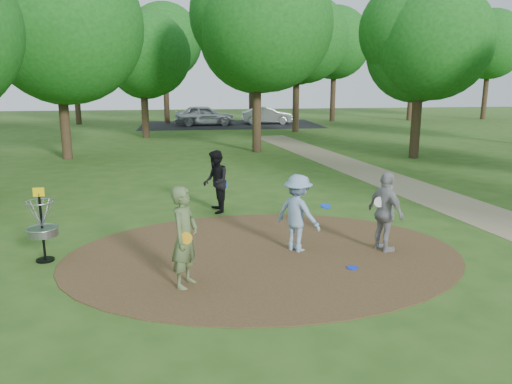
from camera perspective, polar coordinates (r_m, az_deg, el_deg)
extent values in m
plane|color=#2D5119|center=(10.65, 0.92, -7.22)|extent=(100.00, 100.00, 0.00)
cylinder|color=#47301C|center=(10.65, 0.92, -7.17)|extent=(8.40, 8.40, 0.02)
cube|color=#8C7A5B|center=(14.82, 25.28, -2.64)|extent=(7.55, 39.89, 0.01)
cube|color=black|center=(40.20, -2.98, 7.71)|extent=(14.00, 8.00, 0.01)
imported|color=#576C3E|center=(8.93, -8.15, -5.15)|extent=(0.68, 0.79, 1.84)
cylinder|color=gold|center=(8.71, -8.02, -5.25)|extent=(0.22, 0.06, 0.22)
imported|color=#809EBF|center=(10.70, 4.79, -2.43)|extent=(1.19, 1.23, 1.68)
cylinder|color=blue|center=(10.81, 7.94, -1.59)|extent=(0.27, 0.27, 0.08)
imported|color=black|center=(13.79, -4.63, 1.18)|extent=(0.71, 0.88, 1.74)
cylinder|color=#0C30DB|center=(13.80, -3.72, 0.80)|extent=(0.22, 0.06, 0.22)
imported|color=gray|center=(10.98, 14.60, -2.25)|extent=(0.74, 1.10, 1.74)
cylinder|color=silver|center=(10.81, 13.91, -1.12)|extent=(0.23, 0.12, 0.22)
cylinder|color=#0E2AF0|center=(10.08, 10.96, -8.49)|extent=(0.22, 0.22, 0.02)
cylinder|color=red|center=(12.43, -8.44, -4.23)|extent=(0.22, 0.22, 0.02)
imported|color=#AEB2B6|center=(39.65, -5.91, 8.72)|extent=(4.62, 1.86, 1.57)
imported|color=#AAADB2|center=(40.65, 1.30, 8.73)|extent=(4.21, 1.73, 1.36)
cylinder|color=black|center=(11.00, -23.23, -3.94)|extent=(0.05, 0.05, 1.35)
cylinder|color=black|center=(11.20, -22.93, -7.15)|extent=(0.36, 0.36, 0.04)
cylinder|color=gray|center=(11.02, -23.20, -4.21)|extent=(0.60, 0.60, 0.16)
torus|color=gray|center=(11.00, -23.24, -3.82)|extent=(0.63, 0.63, 0.03)
torus|color=gray|center=(10.86, -23.50, -1.03)|extent=(0.58, 0.58, 0.02)
cube|color=yellow|center=(10.82, -23.59, 0.00)|extent=(0.22, 0.02, 0.18)
cylinder|color=#332316|center=(24.55, -21.05, 7.96)|extent=(0.44, 0.44, 3.80)
sphere|color=#164F15|center=(24.56, -21.79, 16.72)|extent=(6.78, 6.78, 6.78)
cylinder|color=#332316|center=(25.18, 0.09, 9.35)|extent=(0.44, 0.44, 4.18)
sphere|color=#164F15|center=(25.23, 0.09, 18.11)|extent=(6.39, 6.39, 6.39)
cylinder|color=#332316|center=(24.37, 17.83, 7.95)|extent=(0.44, 0.44, 3.61)
sphere|color=#164F15|center=(24.33, 18.37, 15.52)|extent=(5.15, 5.15, 5.15)
cylinder|color=#332316|center=(32.03, -12.58, 9.14)|extent=(0.44, 0.44, 3.42)
sphere|color=#164F15|center=(31.98, -12.86, 14.68)|extent=(5.04, 5.04, 5.04)
cylinder|color=#332316|center=(34.74, 4.59, 10.46)|extent=(0.44, 0.44, 4.37)
sphere|color=#164F15|center=(34.79, 4.70, 16.72)|extent=(5.85, 5.85, 5.85)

